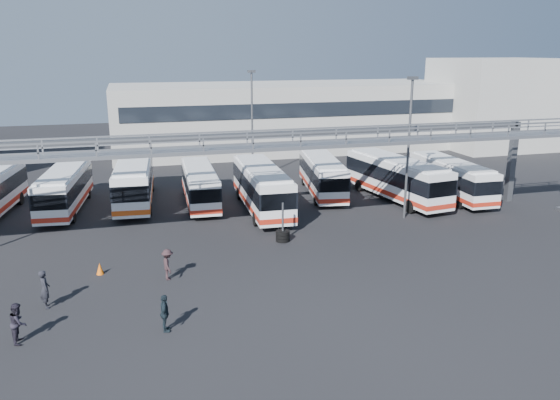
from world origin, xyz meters
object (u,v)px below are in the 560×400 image
object	(u,v)px
bus_7	(396,177)
tire_stack	(283,235)
bus_2	(65,188)
bus_3	(134,180)
pedestrian_c	(168,264)
pedestrian_a	(45,289)
bus_6	(322,174)
bus_5	(262,186)
light_pole_mid	(409,141)
light_pole_back	(252,120)
bus_4	(200,184)
pedestrian_d	(165,313)
cone_right	(100,269)
bus_8	(451,177)
pedestrian_b	(18,323)

from	to	relation	value
bus_7	tire_stack	distance (m)	13.86
bus_2	bus_3	world-z (taller)	bus_3
pedestrian_c	bus_3	bearing A→B (deg)	0.53
pedestrian_c	pedestrian_a	bearing A→B (deg)	102.89
bus_6	bus_5	bearing A→B (deg)	-141.06
light_pole_mid	bus_2	size ratio (longest dim) A/B	0.94
light_pole_mid	light_pole_back	bearing A→B (deg)	118.07
bus_2	bus_6	size ratio (longest dim) A/B	1.00
bus_6	bus_4	bearing A→B (deg)	-168.37
bus_2	pedestrian_d	world-z (taller)	bus_2
light_pole_mid	cone_right	size ratio (longest dim) A/B	15.64
bus_2	bus_8	size ratio (longest dim) A/B	1.03
light_pole_back	bus_6	size ratio (longest dim) A/B	0.94
pedestrian_c	tire_stack	size ratio (longest dim) A/B	0.66
light_pole_mid	tire_stack	xyz separation A→B (m)	(-10.04, -2.50, -5.29)
pedestrian_a	bus_4	bearing A→B (deg)	-47.21
bus_4	pedestrian_b	world-z (taller)	bus_4
light_pole_mid	cone_right	world-z (taller)	light_pole_mid
bus_4	bus_6	size ratio (longest dim) A/B	0.93
bus_2	bus_4	world-z (taller)	bus_2
light_pole_back	bus_3	distance (m)	12.91
light_pole_back	tire_stack	world-z (taller)	light_pole_back
light_pole_mid	bus_2	xyz separation A→B (m)	(-24.17, 8.83, -3.94)
bus_3	pedestrian_b	xyz separation A→B (m)	(-5.26, -21.00, -1.04)
bus_3	pedestrian_a	distance (m)	18.46
pedestrian_a	cone_right	xyz separation A→B (m)	(2.33, 3.54, -0.63)
light_pole_mid	pedestrian_b	world-z (taller)	light_pole_mid
light_pole_mid	bus_3	xyz separation A→B (m)	(-18.98, 9.37, -3.80)
bus_8	cone_right	size ratio (longest dim) A/B	16.02
bus_4	pedestrian_b	size ratio (longest dim) A/B	5.67
bus_5	bus_8	size ratio (longest dim) A/B	1.10
light_pole_mid	bus_5	world-z (taller)	light_pole_mid
bus_4	tire_stack	xyz separation A→B (m)	(3.94, -10.28, -1.24)
light_pole_back	cone_right	bearing A→B (deg)	-123.59
bus_5	bus_8	xyz separation A→B (m)	(16.12, -0.48, -0.18)
light_pole_mid	pedestrian_c	distance (m)	19.50
tire_stack	bus_5	bearing A→B (deg)	86.91
bus_6	cone_right	bearing A→B (deg)	-133.91
pedestrian_b	cone_right	xyz separation A→B (m)	(2.99, 6.69, -0.56)
bus_3	bus_6	size ratio (longest dim) A/B	1.08
light_pole_back	bus_4	world-z (taller)	light_pole_back
light_pole_back	bus_5	world-z (taller)	light_pole_back
pedestrian_a	pedestrian_d	bearing A→B (deg)	-142.90
bus_3	cone_right	distance (m)	14.58
bus_2	tire_stack	bearing A→B (deg)	-32.82
bus_2	pedestrian_d	size ratio (longest dim) A/B	6.27
bus_4	tire_stack	bearing A→B (deg)	-66.46
cone_right	bus_4	bearing A→B (deg)	60.28
bus_2	bus_7	world-z (taller)	bus_7
bus_7	pedestrian_b	size ratio (longest dim) A/B	6.61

